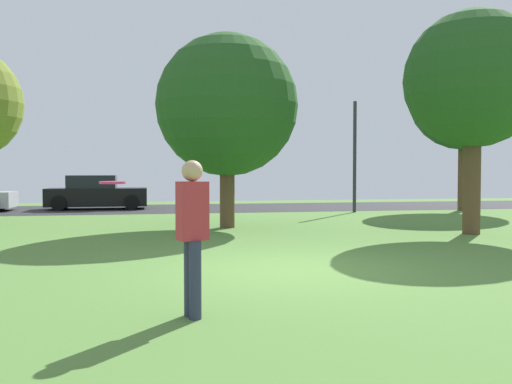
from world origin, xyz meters
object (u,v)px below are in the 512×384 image
(maple_tree_near, at_px, (473,80))
(frisbee_disc, at_px, (113,183))
(birch_tree_lone, at_px, (464,96))
(street_lamp_post, at_px, (355,157))
(parked_car_black, at_px, (96,194))
(oak_tree_center, at_px, (227,106))
(person_thrower, at_px, (192,230))

(maple_tree_near, height_order, frisbee_disc, maple_tree_near)
(birch_tree_lone, xyz_separation_m, street_lamp_post, (-4.91, -0.10, -2.60))
(frisbee_disc, bearing_deg, street_lamp_post, 60.31)
(maple_tree_near, relative_size, frisbee_disc, 21.29)
(birch_tree_lone, xyz_separation_m, maple_tree_near, (-4.82, -8.12, -0.82))
(parked_car_black, bearing_deg, maple_tree_near, -48.88)
(frisbee_disc, bearing_deg, oak_tree_center, 75.14)
(person_thrower, xyz_separation_m, parked_car_black, (-2.68, 18.99, -0.30))
(maple_tree_near, bearing_deg, street_lamp_post, 90.67)
(maple_tree_near, xyz_separation_m, parked_car_black, (-10.56, 12.10, -3.34))
(maple_tree_near, height_order, parked_car_black, maple_tree_near)
(oak_tree_center, relative_size, birch_tree_lone, 0.79)
(frisbee_disc, xyz_separation_m, parked_car_black, (-1.84, 19.22, -0.83))
(oak_tree_center, bearing_deg, person_thrower, -100.53)
(maple_tree_near, bearing_deg, person_thrower, -138.85)
(birch_tree_lone, bearing_deg, oak_tree_center, -154.44)
(birch_tree_lone, bearing_deg, person_thrower, -130.24)
(maple_tree_near, relative_size, street_lamp_post, 1.30)
(birch_tree_lone, distance_m, maple_tree_near, 9.48)
(birch_tree_lone, xyz_separation_m, parked_car_black, (-15.38, 3.98, -4.17))
(birch_tree_lone, bearing_deg, street_lamp_post, -178.83)
(oak_tree_center, relative_size, street_lamp_post, 1.26)
(birch_tree_lone, distance_m, parked_car_black, 16.43)
(birch_tree_lone, height_order, parked_car_black, birch_tree_lone)
(birch_tree_lone, distance_m, frisbee_disc, 20.66)
(maple_tree_near, relative_size, person_thrower, 3.34)
(parked_car_black, xyz_separation_m, street_lamp_post, (10.47, -4.08, 1.57))
(person_thrower, xyz_separation_m, frisbee_disc, (-0.84, -0.23, 0.54))
(frisbee_disc, bearing_deg, maple_tree_near, 39.22)
(maple_tree_near, xyz_separation_m, frisbee_disc, (-8.72, -7.12, -2.51))
(birch_tree_lone, xyz_separation_m, person_thrower, (-12.70, -15.01, -3.87))
(person_thrower, distance_m, parked_car_black, 19.18)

